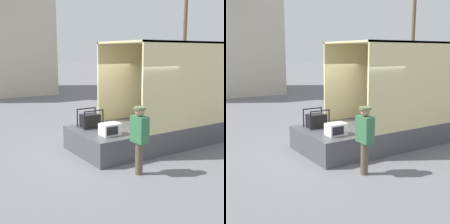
# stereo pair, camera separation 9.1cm
# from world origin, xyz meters

# --- Properties ---
(ground_plane) EXTENTS (160.00, 160.00, 0.00)m
(ground_plane) POSITION_xyz_m (0.00, 0.00, 0.00)
(ground_plane) COLOR slate
(box_truck) EXTENTS (6.44, 2.33, 3.18)m
(box_truck) POSITION_xyz_m (3.89, -0.00, 0.97)
(box_truck) COLOR white
(box_truck) RESTS_ON ground
(tailgate_deck) EXTENTS (1.24, 2.21, 0.68)m
(tailgate_deck) POSITION_xyz_m (-0.62, 0.00, 0.34)
(tailgate_deck) COLOR #4C4C51
(tailgate_deck) RESTS_ON ground
(microwave) EXTENTS (0.54, 0.39, 0.32)m
(microwave) POSITION_xyz_m (-0.59, -0.53, 0.84)
(microwave) COLOR white
(microwave) RESTS_ON tailgate_deck
(portable_generator) EXTENTS (0.64, 0.50, 0.55)m
(portable_generator) POSITION_xyz_m (-0.61, 0.52, 0.88)
(portable_generator) COLOR black
(portable_generator) RESTS_ON tailgate_deck
(worker_person) EXTENTS (0.29, 0.44, 1.63)m
(worker_person) POSITION_xyz_m (-0.60, -1.82, 1.00)
(worker_person) COLOR brown
(worker_person) RESTS_ON ground
(utility_pole) EXTENTS (1.80, 0.28, 9.27)m
(utility_pole) POSITION_xyz_m (12.56, 9.80, 4.79)
(utility_pole) COLOR brown
(utility_pole) RESTS_ON ground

